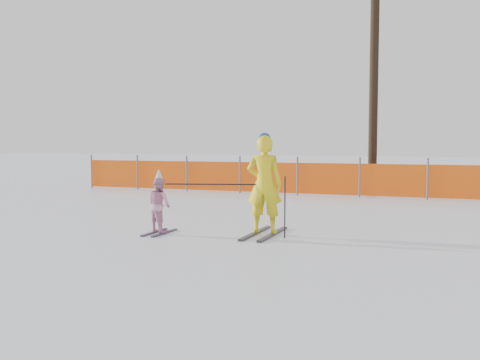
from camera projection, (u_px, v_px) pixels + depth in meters
The scene contains 6 objects.
ground at pixel (230, 237), 9.62m from camera, with size 120.00×120.00×0.00m, color white.
adult at pixel (264, 184), 9.81m from camera, with size 0.69×1.62×1.88m.
child at pixel (159, 204), 9.98m from camera, with size 0.61×0.91×1.21m.
ski_poles at pixel (239, 193), 9.73m from camera, with size 2.23×0.51×1.10m.
safety_fence at pixel (285, 178), 17.51m from camera, with size 15.28×0.06×1.25m.
tree_trunks at pixel (471, 98), 17.19m from camera, with size 5.56×1.70×6.68m.
Camera 1 is at (3.54, -8.84, 1.70)m, focal length 40.00 mm.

